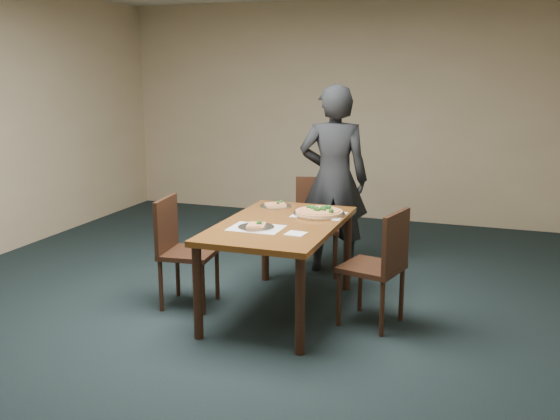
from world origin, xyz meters
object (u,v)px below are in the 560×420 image
(dining_table, at_px, (280,234))
(slice_plate_far, at_px, (276,205))
(chair_left, at_px, (180,245))
(diner, at_px, (334,180))
(chair_far, at_px, (317,219))
(slice_plate_near, at_px, (256,226))
(pizza_pan, at_px, (319,212))
(chair_right, at_px, (381,261))

(dining_table, distance_m, slice_plate_far, 0.59)
(chair_left, distance_m, slice_plate_far, 0.93)
(diner, bearing_deg, dining_table, 73.34)
(chair_left, relative_size, diner, 0.50)
(chair_far, distance_m, slice_plate_near, 1.39)
(chair_left, relative_size, pizza_pan, 2.10)
(diner, distance_m, slice_plate_near, 1.45)
(diner, height_order, slice_plate_far, diner)
(dining_table, distance_m, chair_left, 0.86)
(pizza_pan, height_order, slice_plate_far, pizza_pan)
(dining_table, height_order, chair_far, chair_far)
(diner, height_order, slice_plate_near, diner)
(dining_table, distance_m, pizza_pan, 0.44)
(chair_far, distance_m, pizza_pan, 0.85)
(chair_far, xyz_separation_m, chair_left, (-0.81, -1.26, 0.00))
(chair_left, xyz_separation_m, diner, (0.96, 1.32, 0.39))
(slice_plate_far, bearing_deg, slice_plate_near, -81.13)
(slice_plate_near, bearing_deg, pizza_pan, 60.83)
(slice_plate_near, height_order, slice_plate_far, slice_plate_near)
(slice_plate_far, bearing_deg, chair_far, 71.01)
(chair_left, bearing_deg, chair_right, -92.64)
(slice_plate_near, distance_m, slice_plate_far, 0.77)
(chair_left, distance_m, diner, 1.68)
(chair_right, bearing_deg, chair_far, -129.45)
(chair_far, relative_size, chair_right, 1.00)
(dining_table, xyz_separation_m, slice_plate_far, (-0.23, 0.53, 0.10))
(chair_right, xyz_separation_m, slice_plate_far, (-1.05, 0.54, 0.25))
(chair_left, xyz_separation_m, pizza_pan, (1.06, 0.48, 0.26))
(chair_far, relative_size, chair_left, 1.00)
(chair_far, bearing_deg, chair_left, -138.71)
(diner, bearing_deg, chair_far, 12.37)
(chair_left, height_order, chair_right, same)
(pizza_pan, bearing_deg, slice_plate_far, 158.95)
(dining_table, relative_size, slice_plate_near, 5.36)
(chair_right, height_order, slice_plate_far, chair_right)
(pizza_pan, xyz_separation_m, slice_plate_far, (-0.45, 0.17, -0.01))
(diner, relative_size, pizza_pan, 4.16)
(diner, distance_m, pizza_pan, 0.85)
(chair_far, distance_m, slice_plate_far, 0.68)
(chair_right, xyz_separation_m, pizza_pan, (-0.60, 0.37, 0.26))
(chair_right, height_order, slice_plate_near, chair_right)
(chair_left, relative_size, slice_plate_near, 3.25)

